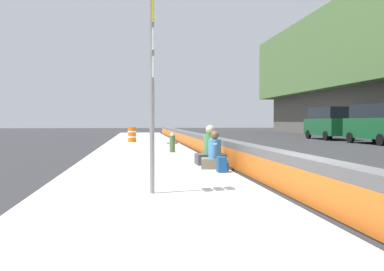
# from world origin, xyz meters

# --- Properties ---
(ground_plane) EXTENTS (160.00, 160.00, 0.00)m
(ground_plane) POSITION_xyz_m (0.00, 0.00, 0.00)
(ground_plane) COLOR #2B2B2D
(ground_plane) RESTS_ON ground
(sidewalk_strip) EXTENTS (80.00, 4.40, 0.14)m
(sidewalk_strip) POSITION_xyz_m (0.00, 2.65, 0.07)
(sidewalk_strip) COLOR #B5B2A8
(sidewalk_strip) RESTS_ON ground_plane
(jersey_barrier) EXTENTS (76.00, 0.45, 0.85)m
(jersey_barrier) POSITION_xyz_m (0.00, 0.00, 0.42)
(jersey_barrier) COLOR #545456
(jersey_barrier) RESTS_ON ground_plane
(route_sign_post) EXTENTS (0.44, 0.09, 3.60)m
(route_sign_post) POSITION_xyz_m (0.50, 2.67, 2.23)
(route_sign_post) COLOR gray
(route_sign_post) RESTS_ON sidewalk_strip
(fire_hydrant) EXTENTS (0.26, 0.46, 0.88)m
(fire_hydrant) POSITION_xyz_m (10.18, 1.46, 0.59)
(fire_hydrant) COLOR #47663D
(fire_hydrant) RESTS_ON sidewalk_strip
(seated_person_foreground) EXTENTS (0.76, 0.85, 1.05)m
(seated_person_foreground) POSITION_xyz_m (4.21, 0.78, 0.47)
(seated_person_foreground) COLOR #706651
(seated_person_foreground) RESTS_ON sidewalk_strip
(seated_person_middle) EXTENTS (0.77, 0.88, 1.21)m
(seated_person_middle) POSITION_xyz_m (5.26, 0.72, 0.52)
(seated_person_middle) COLOR #424247
(seated_person_middle) RESTS_ON sidewalk_strip
(backpack) EXTENTS (0.32, 0.28, 0.40)m
(backpack) POSITION_xyz_m (3.32, 0.76, 0.33)
(backpack) COLOR navy
(backpack) RESTS_ON sidewalk_strip
(construction_barrel) EXTENTS (0.54, 0.54, 0.95)m
(construction_barrel) POSITION_xyz_m (18.82, 3.27, 0.62)
(construction_barrel) COLOR orange
(construction_barrel) RESTS_ON sidewalk_strip
(parked_car_fourth) EXTENTS (5.16, 2.23, 2.56)m
(parked_car_fourth) POSITION_xyz_m (16.84, -12.28, 1.35)
(parked_car_fourth) COLOR #145128
(parked_car_fourth) RESTS_ON ground_plane
(parked_car_midline) EXTENTS (5.12, 2.15, 2.56)m
(parked_car_midline) POSITION_xyz_m (23.37, -12.14, 1.35)
(parked_car_midline) COLOR #145128
(parked_car_midline) RESTS_ON ground_plane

